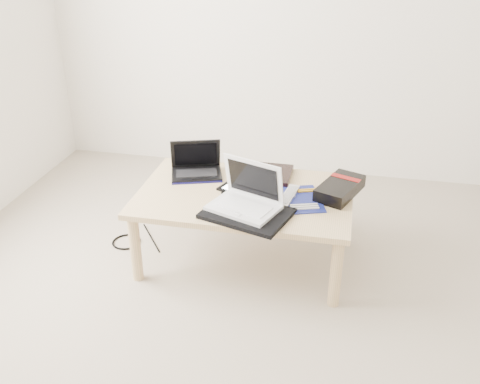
% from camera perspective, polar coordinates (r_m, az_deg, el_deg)
% --- Properties ---
extents(ground, '(4.00, 4.00, 0.00)m').
position_cam_1_polar(ground, '(2.33, 5.68, -18.63)').
color(ground, '#B3A491').
rests_on(ground, ground).
extents(coffee_table, '(1.10, 0.70, 0.40)m').
position_cam_1_polar(coffee_table, '(2.78, 0.49, -1.01)').
color(coffee_table, '#D4AD80').
rests_on(coffee_table, ground).
extents(book, '(0.29, 0.24, 0.03)m').
position_cam_1_polar(book, '(2.94, 2.64, 1.96)').
color(book, black).
rests_on(book, coffee_table).
extents(netbook, '(0.32, 0.27, 0.19)m').
position_cam_1_polar(netbook, '(2.96, -4.68, 2.62)').
color(netbook, black).
rests_on(netbook, coffee_table).
extents(tablet, '(0.28, 0.25, 0.01)m').
position_cam_1_polar(tablet, '(2.80, 0.42, 0.39)').
color(tablet, black).
rests_on(tablet, coffee_table).
extents(remote, '(0.09, 0.25, 0.02)m').
position_cam_1_polar(remote, '(2.72, 5.19, -0.46)').
color(remote, silver).
rests_on(remote, coffee_table).
extents(neoprene_sleeve, '(0.46, 0.39, 0.02)m').
position_cam_1_polar(neoprene_sleeve, '(2.55, 0.75, -2.30)').
color(neoprene_sleeve, black).
rests_on(neoprene_sleeve, coffee_table).
extents(white_laptop, '(0.38, 0.33, 0.23)m').
position_cam_1_polar(white_laptop, '(2.57, 0.73, -0.63)').
color(white_laptop, silver).
rests_on(white_laptop, neoprene_sleeve).
extents(motherboard, '(0.32, 0.35, 0.01)m').
position_cam_1_polar(motherboard, '(2.71, 6.12, -0.78)').
color(motherboard, '#0D1059').
rests_on(motherboard, coffee_table).
extents(gpu_box, '(0.26, 0.35, 0.07)m').
position_cam_1_polar(gpu_box, '(2.78, 10.61, 0.39)').
color(gpu_box, black).
rests_on(gpu_box, coffee_table).
extents(cable_coil, '(0.10, 0.10, 0.01)m').
position_cam_1_polar(cable_coil, '(2.75, -1.07, -0.11)').
color(cable_coil, black).
rests_on(cable_coil, coffee_table).
extents(floor_cable_coil, '(0.19, 0.19, 0.01)m').
position_cam_1_polar(floor_cable_coil, '(3.16, -12.02, -5.22)').
color(floor_cable_coil, black).
rests_on(floor_cable_coil, ground).
extents(floor_cable_trail, '(0.20, 0.27, 0.01)m').
position_cam_1_polar(floor_cable_trail, '(3.17, -9.44, -4.82)').
color(floor_cable_trail, black).
rests_on(floor_cable_trail, ground).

